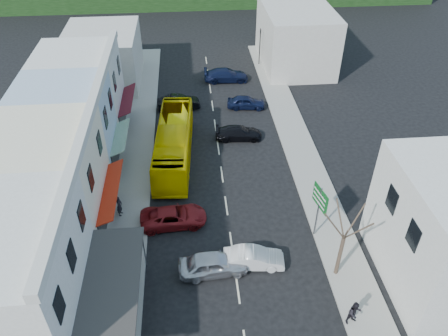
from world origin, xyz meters
TOP-DOWN VIEW (x-y plane):
  - ground at (0.00, 0.00)m, footprint 120.00×120.00m
  - sidewalk_left at (-7.50, 10.00)m, footprint 3.00×52.00m
  - sidewalk_right at (7.50, 10.00)m, footprint 3.00×52.00m
  - shopfront_row at (-12.49, 5.00)m, footprint 8.25×30.00m
  - distant_block_left at (-12.00, 27.00)m, footprint 8.00×10.00m
  - distant_block_right at (11.00, 30.00)m, footprint 8.00×12.00m
  - bus at (-4.00, 10.78)m, footprint 3.27×11.74m
  - car_silver at (-1.46, -2.42)m, footprint 4.52×2.12m
  - car_white at (1.27, -2.09)m, footprint 4.56×2.22m
  - car_red at (-4.08, 2.38)m, footprint 4.70×2.17m
  - car_black_near at (2.06, 13.42)m, footprint 4.60×2.10m
  - car_navy_mid at (3.54, 19.24)m, footprint 4.56×2.25m
  - car_black_far at (-3.61, 19.71)m, footprint 4.55×2.20m
  - car_navy_far at (2.02, 25.84)m, footprint 4.53×1.92m
  - pedestrian_left at (-8.12, 3.57)m, footprint 0.47×0.65m
  - pedestrian_right at (6.50, -7.02)m, footprint 0.79×0.60m
  - direction_sign at (6.06, 0.27)m, footprint 1.02×2.09m
  - street_tree at (6.59, -3.35)m, footprint 3.36×3.36m
  - traffic_signal at (6.58, 30.02)m, footprint 0.81×1.11m

SIDE VIEW (x-z plane):
  - ground at x=0.00m, z-range 0.00..0.00m
  - sidewalk_left at x=-7.50m, z-range 0.00..0.15m
  - sidewalk_right at x=7.50m, z-range 0.00..0.15m
  - car_silver at x=-1.46m, z-range 0.00..1.40m
  - car_white at x=1.27m, z-range 0.00..1.40m
  - car_red at x=-4.08m, z-range 0.00..1.40m
  - car_black_near at x=2.06m, z-range 0.00..1.40m
  - car_navy_mid at x=3.54m, z-range 0.00..1.40m
  - car_black_far at x=-3.61m, z-range 0.00..1.40m
  - car_navy_far at x=2.02m, z-range 0.00..1.40m
  - pedestrian_left at x=-8.12m, z-range 0.15..1.85m
  - pedestrian_right at x=6.50m, z-range 0.15..1.85m
  - bus at x=-4.00m, z-range 0.00..3.10m
  - direction_sign at x=6.06m, z-range 0.00..4.44m
  - traffic_signal at x=6.58m, z-range 0.00..4.66m
  - distant_block_left at x=-12.00m, z-range 0.00..6.00m
  - street_tree at x=6.59m, z-range 0.00..6.83m
  - distant_block_right at x=11.00m, z-range 0.00..7.00m
  - shopfront_row at x=-12.49m, z-range 0.00..8.00m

